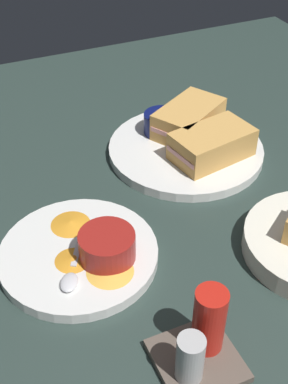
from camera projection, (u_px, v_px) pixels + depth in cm
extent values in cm
cube|color=#283833|center=(190.00, 186.00, 83.93)|extent=(110.00, 110.00, 3.00)
cylinder|color=silver|center=(186.00, 150.00, 87.95)|extent=(26.37, 26.37, 1.60)
cube|color=tan|center=(212.00, 144.00, 83.54)|extent=(14.14, 9.79, 4.80)
cube|color=#DB938E|center=(212.00, 144.00, 83.54)|extent=(14.29, 9.23, 0.80)
cube|color=tan|center=(189.00, 119.00, 89.80)|extent=(15.06, 13.12, 4.80)
cube|color=#DB938E|center=(189.00, 119.00, 89.80)|extent=(14.98, 12.72, 0.80)
cylinder|color=#0C144C|center=(162.00, 123.00, 89.66)|extent=(6.31, 6.31, 3.70)
cylinder|color=black|center=(162.00, 116.00, 88.75)|extent=(5.17, 5.17, 0.60)
cube|color=silver|center=(200.00, 154.00, 85.13)|extent=(2.37, 5.49, 0.40)
ellipsoid|color=silver|center=(177.00, 140.00, 88.27)|extent=(3.04, 3.70, 0.80)
cylinder|color=silver|center=(79.00, 254.00, 68.63)|extent=(21.35, 21.35, 1.60)
cylinder|color=maroon|center=(107.00, 246.00, 66.03)|extent=(7.40, 7.40, 3.83)
cylinder|color=olive|center=(107.00, 238.00, 65.08)|extent=(6.07, 6.07, 0.60)
cube|color=silver|center=(77.00, 251.00, 67.62)|extent=(3.33, 5.22, 0.40)
ellipsoid|color=silver|center=(69.00, 282.00, 63.26)|extent=(3.46, 3.86, 0.80)
cone|color=orange|center=(72.00, 259.00, 66.49)|extent=(6.62, 6.62, 0.60)
cone|color=orange|center=(70.00, 223.00, 71.90)|extent=(6.38, 6.38, 0.60)
cone|color=gold|center=(110.00, 270.00, 65.02)|extent=(8.11, 8.11, 0.60)
cube|color=brown|center=(197.00, 360.00, 56.48)|extent=(9.00, 9.00, 1.00)
cylinder|color=red|center=(209.00, 320.00, 54.91)|extent=(3.60, 3.60, 8.50)
cylinder|color=#B2B2B2|center=(190.00, 358.00, 52.72)|extent=(3.00, 3.00, 6.00)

